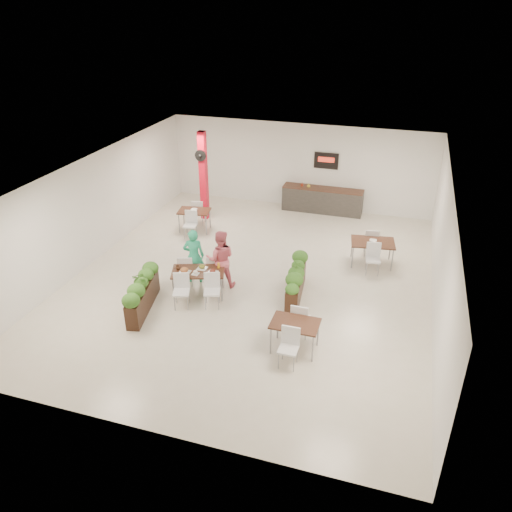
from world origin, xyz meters
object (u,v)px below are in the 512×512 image
at_px(service_counter, 322,199).
at_px(side_table_b, 373,245).
at_px(side_table_a, 194,214).
at_px(side_table_c, 295,328).
at_px(planter_left, 142,292).
at_px(red_column, 203,175).
at_px(diner_man, 194,256).
at_px(planter_right, 296,280).
at_px(main_table, 198,275).
at_px(diner_woman, 220,259).

height_order(service_counter, side_table_b, service_counter).
bearing_deg(side_table_a, side_table_c, -57.64).
bearing_deg(planter_left, side_table_b, 38.32).
bearing_deg(side_table_b, planter_left, -150.23).
relative_size(red_column, diner_man, 1.98).
xyz_separation_m(diner_man, side_table_a, (-1.40, 3.22, -0.19)).
height_order(red_column, service_counter, red_column).
bearing_deg(planter_right, side_table_c, -77.52).
bearing_deg(service_counter, main_table, -107.16).
distance_m(red_column, planter_right, 6.29).
distance_m(diner_man, side_table_a, 3.52).
bearing_deg(side_table_a, diner_man, -75.88).
height_order(red_column, main_table, red_column).
height_order(planter_right, side_table_c, planter_right).
xyz_separation_m(main_table, planter_left, (-1.10, -1.08, -0.11)).
bearing_deg(side_table_b, service_counter, 112.40).
relative_size(planter_right, side_table_a, 1.25).
xyz_separation_m(side_table_b, side_table_c, (-1.27, -4.77, -0.02)).
bearing_deg(planter_left, main_table, 44.38).
bearing_deg(planter_left, diner_woman, 48.99).
distance_m(diner_man, planter_right, 2.96).
height_order(diner_man, planter_right, diner_man).
height_order(service_counter, diner_woman, service_counter).
bearing_deg(side_table_b, planter_right, -133.70).
xyz_separation_m(diner_woman, side_table_b, (3.92, 2.56, -0.20)).
height_order(service_counter, main_table, service_counter).
height_order(planter_right, side_table_a, planter_right).
xyz_separation_m(diner_woman, side_table_a, (-2.20, 3.22, -0.22)).
distance_m(service_counter, diner_woman, 6.47).
height_order(diner_woman, planter_right, diner_woman).
relative_size(service_counter, diner_man, 1.85).
height_order(main_table, diner_woman, diner_woman).
bearing_deg(red_column, side_table_b, -16.25).
xyz_separation_m(service_counter, side_table_a, (-3.92, -3.00, 0.13)).
height_order(service_counter, planter_left, service_counter).
relative_size(red_column, side_table_b, 1.92).
height_order(diner_man, planter_left, diner_man).
bearing_deg(side_table_b, side_table_c, -113.50).
bearing_deg(red_column, main_table, -69.55).
height_order(red_column, side_table_c, red_column).
relative_size(main_table, side_table_a, 1.15).
height_order(planter_left, side_table_c, planter_left).
distance_m(red_column, planter_left, 6.25).
height_order(diner_woman, side_table_b, diner_woman).
bearing_deg(side_table_c, service_counter, 96.42).
xyz_separation_m(main_table, side_table_b, (4.33, 3.21, 0.00)).
xyz_separation_m(red_column, planter_right, (4.43, -4.33, -1.13)).
distance_m(diner_man, planter_left, 1.89).
bearing_deg(diner_woman, side_table_b, -165.18).
bearing_deg(planter_right, diner_man, -179.26).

